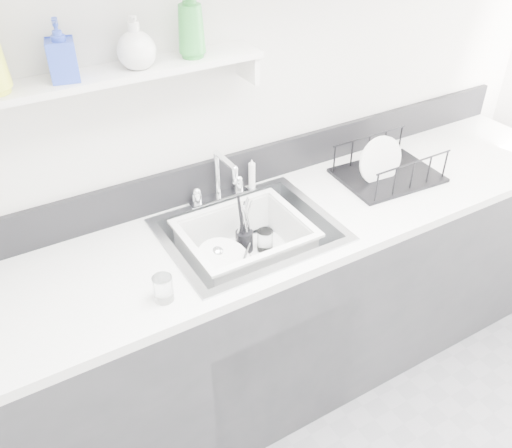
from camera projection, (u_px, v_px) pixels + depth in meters
room_shell at (456, 121)px, 1.04m from camera, size 3.50×3.00×2.60m
counter_run at (250, 317)px, 2.31m from camera, size 3.20×0.62×0.92m
backsplash at (213, 177)px, 2.21m from camera, size 3.20×0.02×0.16m
sink at (249, 249)px, 2.10m from camera, size 0.64×0.52×0.20m
faucet at (219, 187)px, 2.18m from camera, size 0.26×0.18×0.23m
side_sprayer at (252, 174)px, 2.25m from camera, size 0.03×0.03×0.14m
wall_shelf at (116, 76)px, 1.72m from camera, size 1.00×0.16×0.12m
wash_tub at (245, 246)px, 2.09m from camera, size 0.59×0.54×0.18m
plate_stack at (225, 267)px, 2.07m from camera, size 0.26×0.25×0.10m
utensil_cup at (244, 239)px, 2.17m from camera, size 0.07×0.07×0.24m
ladle at (234, 259)px, 2.08m from camera, size 0.27×0.23×0.08m
tumbler_in_tub at (265, 240)px, 2.17m from camera, size 0.07×0.07×0.09m
tumbler_counter at (163, 288)px, 1.71m from camera, size 0.07×0.07×0.09m
dish_rack at (389, 162)px, 2.33m from camera, size 0.44×0.34×0.15m
bowl_small at (276, 263)px, 2.10m from camera, size 0.13×0.13×0.04m
soap_bottle_b at (61, 50)px, 1.58m from camera, size 0.10×0.10×0.18m
soap_bottle_c at (136, 43)px, 1.68m from camera, size 0.15×0.15×0.16m
soap_bottle_d at (191, 21)px, 1.74m from camera, size 0.12×0.12×0.23m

